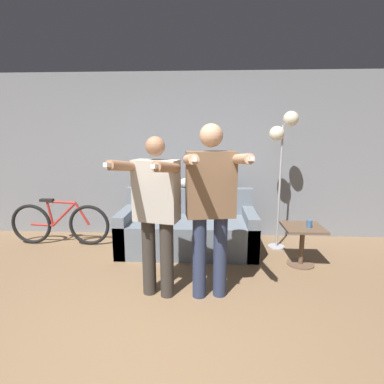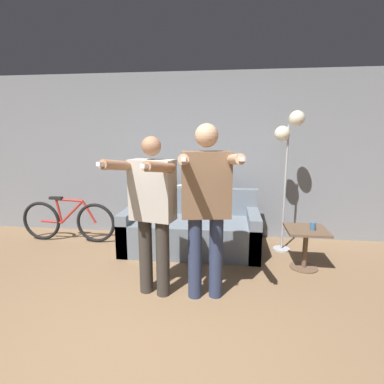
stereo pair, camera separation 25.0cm
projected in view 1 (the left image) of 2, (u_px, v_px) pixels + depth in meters
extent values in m
plane|color=#846647|center=(142.00, 367.00, 2.18)|extent=(16.00, 16.00, 0.00)
cube|color=gray|center=(179.00, 156.00, 4.82)|extent=(10.00, 0.05, 2.60)
cube|color=slate|center=(188.00, 235.00, 4.30)|extent=(1.91, 0.89, 0.46)
cube|color=slate|center=(189.00, 200.00, 4.58)|extent=(1.91, 0.14, 0.39)
cube|color=slate|center=(127.00, 230.00, 4.33)|extent=(0.16, 0.89, 0.60)
cube|color=slate|center=(249.00, 232.00, 4.24)|extent=(0.16, 0.89, 0.60)
cylinder|color=#38332D|center=(149.00, 257.00, 3.11)|extent=(0.14, 0.14, 0.81)
cylinder|color=#38332D|center=(167.00, 259.00, 3.06)|extent=(0.14, 0.14, 0.81)
cube|color=#B7B2A8|center=(156.00, 191.00, 2.95)|extent=(0.48, 0.31, 0.61)
sphere|color=#9E7051|center=(155.00, 146.00, 2.87)|extent=(0.19, 0.19, 0.19)
cylinder|color=#9E7051|center=(124.00, 166.00, 2.72)|extent=(0.20, 0.51, 0.16)
cube|color=white|center=(109.00, 165.00, 2.48)|extent=(0.06, 0.13, 0.05)
cylinder|color=#9E7051|center=(167.00, 167.00, 2.61)|extent=(0.20, 0.51, 0.16)
cube|color=white|center=(156.00, 167.00, 2.37)|extent=(0.06, 0.13, 0.05)
cylinder|color=#2D3856|center=(199.00, 257.00, 3.04)|extent=(0.14, 0.14, 0.86)
cylinder|color=#2D3856|center=(220.00, 256.00, 3.07)|extent=(0.14, 0.14, 0.86)
cube|color=brown|center=(211.00, 184.00, 2.91)|extent=(0.51, 0.30, 0.64)
sphere|color=tan|center=(211.00, 135.00, 2.82)|extent=(0.22, 0.22, 0.22)
cylinder|color=tan|center=(190.00, 159.00, 2.59)|extent=(0.17, 0.51, 0.13)
cube|color=white|center=(194.00, 159.00, 2.34)|extent=(0.06, 0.13, 0.05)
cylinder|color=tan|center=(241.00, 159.00, 2.64)|extent=(0.17, 0.51, 0.13)
cube|color=white|center=(250.00, 159.00, 2.39)|extent=(0.06, 0.13, 0.05)
ellipsoid|color=silver|center=(191.00, 183.00, 4.53)|extent=(0.37, 0.13, 0.16)
sphere|color=silver|center=(201.00, 179.00, 4.51)|extent=(0.12, 0.12, 0.12)
ellipsoid|color=silver|center=(178.00, 186.00, 4.57)|extent=(0.21, 0.04, 0.04)
cone|color=silver|center=(200.00, 176.00, 4.48)|extent=(0.03, 0.03, 0.03)
cone|color=silver|center=(200.00, 176.00, 4.52)|extent=(0.03, 0.03, 0.03)
cylinder|color=#B2B2B7|center=(276.00, 247.00, 4.45)|extent=(0.24, 0.24, 0.02)
cylinder|color=#B2B2B7|center=(280.00, 188.00, 4.28)|extent=(0.03, 0.03, 1.78)
sphere|color=white|center=(291.00, 119.00, 4.09)|extent=(0.21, 0.21, 0.21)
sphere|color=white|center=(277.00, 134.00, 4.14)|extent=(0.21, 0.21, 0.21)
cylinder|color=brown|center=(300.00, 264.00, 3.87)|extent=(0.34, 0.34, 0.02)
cylinder|color=brown|center=(302.00, 247.00, 3.83)|extent=(0.06, 0.06, 0.48)
cube|color=brown|center=(303.00, 227.00, 3.78)|extent=(0.49, 0.49, 0.03)
cylinder|color=#3D6693|center=(309.00, 224.00, 3.73)|extent=(0.07, 0.07, 0.09)
torus|color=black|center=(89.00, 225.00, 4.50)|extent=(0.62, 0.05, 0.62)
torus|color=black|center=(31.00, 224.00, 4.55)|extent=(0.62, 0.05, 0.62)
cylinder|color=#B72D28|center=(64.00, 214.00, 4.49)|extent=(0.40, 0.04, 0.38)
cylinder|color=#B72D28|center=(50.00, 214.00, 4.50)|extent=(0.10, 0.04, 0.38)
cylinder|color=#B72D28|center=(61.00, 202.00, 4.46)|extent=(0.44, 0.04, 0.05)
cylinder|color=#B72D28|center=(42.00, 225.00, 4.54)|extent=(0.34, 0.04, 0.05)
cylinder|color=#B72D28|center=(82.00, 214.00, 4.48)|extent=(0.22, 0.04, 0.36)
cube|color=black|center=(47.00, 200.00, 4.46)|extent=(0.20, 0.07, 0.04)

